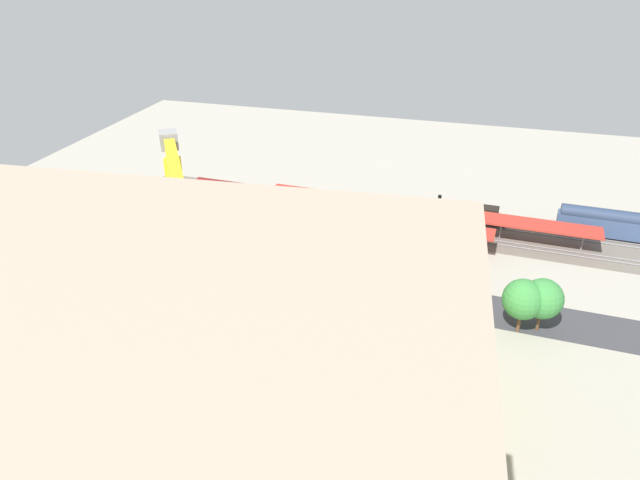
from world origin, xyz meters
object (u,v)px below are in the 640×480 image
at_px(construction_building, 342,318).
at_px(box_truck_0, 328,297).
at_px(platform_canopy_near, 326,211).
at_px(street_tree_2, 543,299).
at_px(parked_car_3, 341,270).
at_px(freight_coach_far, 234,195).
at_px(tower_crane, 184,253).
at_px(platform_canopy_far, 425,210).
at_px(locomotive, 469,214).
at_px(traffic_light, 469,266).
at_px(street_tree_1, 523,299).
at_px(passenger_coach, 612,224).
at_px(parked_car_4, 297,264).
at_px(parked_car_1, 430,281).
at_px(parked_car_0, 473,290).
at_px(parked_car_2, 384,275).
at_px(street_tree_0, 338,275).

distance_m(construction_building, box_truck_0, 18.08).
height_order(platform_canopy_near, box_truck_0, platform_canopy_near).
bearing_deg(construction_building, street_tree_2, -141.30).
bearing_deg(box_truck_0, parked_car_3, -86.91).
distance_m(freight_coach_far, tower_crane, 55.86).
distance_m(platform_canopy_far, locomotive, 9.72).
relative_size(construction_building, traffic_light, 4.77).
xyz_separation_m(box_truck_0, street_tree_1, (-27.96, -1.21, 3.85)).
height_order(construction_building, box_truck_0, construction_building).
bearing_deg(construction_building, passenger_coach, -123.22).
distance_m(parked_car_4, traffic_light, 28.41).
relative_size(platform_canopy_near, locomotive, 4.22).
bearing_deg(street_tree_2, passenger_coach, -111.54).
xyz_separation_m(freight_coach_far, street_tree_2, (-58.80, 27.39, 2.31)).
relative_size(parked_car_4, traffic_light, 0.69).
bearing_deg(platform_canopy_far, tower_crane, 67.62).
relative_size(platform_canopy_near, freight_coach_far, 3.63).
relative_size(passenger_coach, traffic_light, 3.20).
distance_m(locomotive, street_tree_2, 36.59).
height_order(passenger_coach, tower_crane, tower_crane).
xyz_separation_m(parked_car_1, parked_car_4, (22.44, 0.66, -0.01)).
distance_m(parked_car_0, parked_car_2, 14.27).
height_order(locomotive, passenger_coach, passenger_coach).
distance_m(freight_coach_far, parked_car_0, 53.26).
distance_m(platform_canopy_far, parked_car_1, 21.66).
bearing_deg(street_tree_1, platform_canopy_far, -59.99).
xyz_separation_m(passenger_coach, box_truck_0, (44.18, 36.63, -1.45)).
distance_m(parked_car_1, street_tree_1, 17.17).
bearing_deg(platform_canopy_far, parked_car_2, 80.31).
xyz_separation_m(locomotive, traffic_light, (-1.52, 25.22, 2.27)).
bearing_deg(parked_car_4, parked_car_1, -178.31).
distance_m(parked_car_0, construction_building, 30.13).
bearing_deg(parked_car_1, freight_coach_far, -24.41).
height_order(parked_car_4, street_tree_0, street_tree_0).
relative_size(parked_car_2, parked_car_3, 1.04).
bearing_deg(parked_car_0, parked_car_1, -8.17).
distance_m(tower_crane, street_tree_2, 49.89).
distance_m(locomotive, box_truck_0, 41.01).
bearing_deg(parked_car_1, passenger_coach, -138.84).
height_order(freight_coach_far, tower_crane, tower_crane).
relative_size(platform_canopy_near, parked_car_4, 15.00).
bearing_deg(parked_car_0, platform_canopy_far, -64.33).
distance_m(construction_building, street_tree_1, 27.67).
xyz_separation_m(platform_canopy_near, street_tree_0, (-8.48, 23.38, 0.78)).
relative_size(passenger_coach, construction_building, 0.67).
bearing_deg(platform_canopy_far, street_tree_2, 124.61).
bearing_deg(construction_building, locomotive, -100.38).
height_order(street_tree_1, traffic_light, street_tree_1).
height_order(parked_car_1, street_tree_2, street_tree_2).
relative_size(platform_canopy_far, street_tree_2, 7.69).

